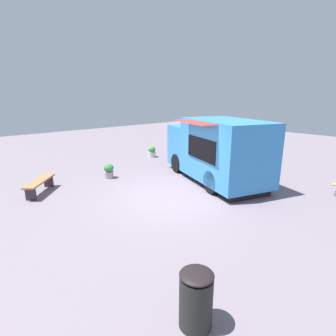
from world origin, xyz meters
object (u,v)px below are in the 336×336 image
Objects in this scene: planter_flowering_near at (109,171)px; planter_flowering_far at (152,152)px; trash_bin at (196,299)px; plaza_bench at (40,183)px; food_truck at (216,151)px.

planter_flowering_far reaches higher than planter_flowering_near.
trash_bin is (9.45, -6.81, 0.17)m from planter_flowering_far.
plaza_bench is (-0.04, -2.77, 0.04)m from planter_flowering_near.
planter_flowering_far is at bearing 144.19° from trash_bin.
trash_bin is at bearing -21.21° from planter_flowering_near.
planter_flowering_far is (-1.90, 3.89, -0.02)m from planter_flowering_near.
planter_flowering_near reaches higher than plaza_bench.
food_truck is 6.75m from plaza_bench.
food_truck is 8.90× the size of planter_flowering_far.
trash_bin is (7.59, -0.15, 0.11)m from plaza_bench.
plaza_bench is 1.62× the size of trash_bin.
planter_flowering_far is (-5.12, 0.81, -0.91)m from food_truck.
food_truck is at bearing 43.77° from planter_flowering_near.
trash_bin is (7.54, -2.93, 0.15)m from planter_flowering_near.
planter_flowering_near is 2.77m from plaza_bench.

